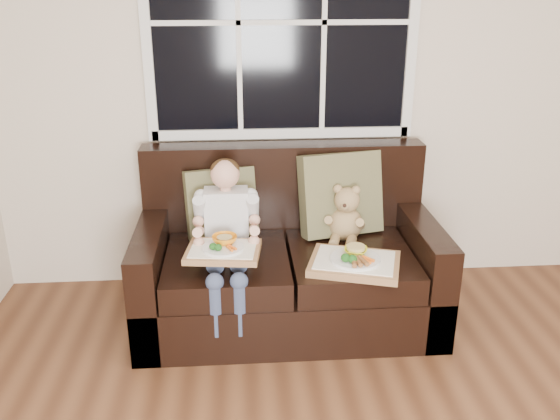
{
  "coord_description": "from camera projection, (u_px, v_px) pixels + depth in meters",
  "views": [
    {
      "loc": [
        -0.75,
        -1.11,
        1.88
      ],
      "look_at": [
        -0.53,
        1.85,
        0.73
      ],
      "focal_mm": 38.0,
      "sensor_mm": 36.0,
      "label": 1
    }
  ],
  "objects": [
    {
      "name": "window_back",
      "position": [
        281.0,
        22.0,
        3.44
      ],
      "size": [
        1.62,
        0.04,
        1.37
      ],
      "color": "black",
      "rests_on": "room_walls"
    },
    {
      "name": "loveseat",
      "position": [
        287.0,
        265.0,
        3.49
      ],
      "size": [
        1.7,
        0.92,
        0.96
      ],
      "color": "black",
      "rests_on": "ground"
    },
    {
      "name": "pillow_left",
      "position": [
        221.0,
        203.0,
        3.48
      ],
      "size": [
        0.44,
        0.28,
        0.42
      ],
      "rotation": [
        -0.21,
        0.0,
        0.26
      ],
      "color": "brown",
      "rests_on": "loveseat"
    },
    {
      "name": "pillow_right",
      "position": [
        341.0,
        194.0,
        3.52
      ],
      "size": [
        0.53,
        0.33,
        0.5
      ],
      "rotation": [
        -0.21,
        0.0,
        0.24
      ],
      "color": "brown",
      "rests_on": "loveseat"
    },
    {
      "name": "child",
      "position": [
        226.0,
        224.0,
        3.24
      ],
      "size": [
        0.35,
        0.59,
        0.8
      ],
      "color": "silver",
      "rests_on": "loveseat"
    },
    {
      "name": "teddy_bear",
      "position": [
        346.0,
        217.0,
        3.45
      ],
      "size": [
        0.24,
        0.29,
        0.35
      ],
      "rotation": [
        0.0,
        0.0,
        -0.29
      ],
      "color": "tan",
      "rests_on": "loveseat"
    },
    {
      "name": "tray_left",
      "position": [
        223.0,
        249.0,
        3.07
      ],
      "size": [
        0.41,
        0.33,
        0.09
      ],
      "rotation": [
        0.0,
        0.0,
        -0.13
      ],
      "color": "#A97E4C",
      "rests_on": "child"
    },
    {
      "name": "tray_right",
      "position": [
        355.0,
        262.0,
        3.14
      ],
      "size": [
        0.55,
        0.48,
        0.11
      ],
      "rotation": [
        0.0,
        0.0,
        -0.3
      ],
      "color": "#A97E4C",
      "rests_on": "loveseat"
    }
  ]
}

